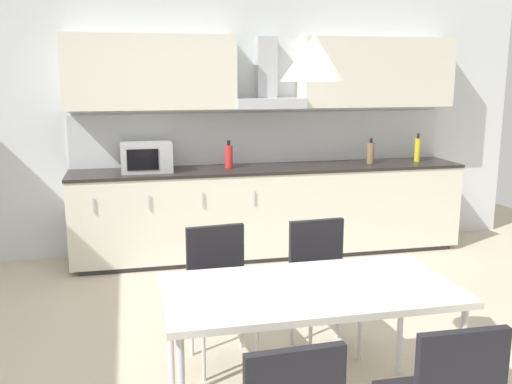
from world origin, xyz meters
The scene contains 13 objects.
ground_plane centered at (0.00, 0.00, -0.01)m, with size 9.36×7.27×0.02m, color beige.
wall_back centered at (0.00, 2.47, 1.42)m, with size 7.48×0.10×2.84m, color silver.
kitchen_counter centered at (0.91, 2.11, 0.46)m, with size 3.97×0.64×0.91m.
backsplash_tile centered at (0.91, 2.41, 1.18)m, with size 3.95×0.02×0.53m, color silver.
upper_wall_cabinets centered at (0.91, 2.25, 1.84)m, with size 3.95×0.40×0.70m.
microwave centered at (-0.32, 2.11, 1.05)m, with size 0.48×0.35×0.28m.
bottle_red centered at (0.48, 2.16, 1.03)m, with size 0.08×0.08×0.27m.
bottle_yellow centered at (2.53, 2.14, 1.04)m, with size 0.06×0.06×0.30m.
bottle_brown centered at (1.99, 2.12, 1.02)m, with size 0.07×0.07×0.26m.
dining_table centered at (0.39, -0.74, 0.70)m, with size 1.52×0.77×0.75m.
chair_far_right centered at (0.73, 0.03, 0.53)m, with size 0.42×0.42×0.87m.
chair_far_left centered at (0.04, 0.03, 0.53)m, with size 0.44×0.44×0.87m.
pendant_lamp centered at (0.39, -0.74, 1.90)m, with size 0.32×0.32×0.22m, color silver.
Camera 1 is at (-0.49, -3.39, 1.83)m, focal length 40.00 mm.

